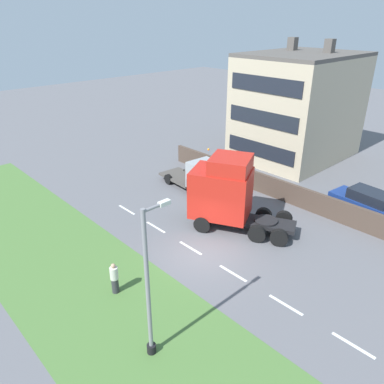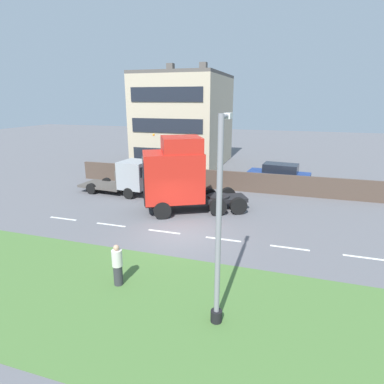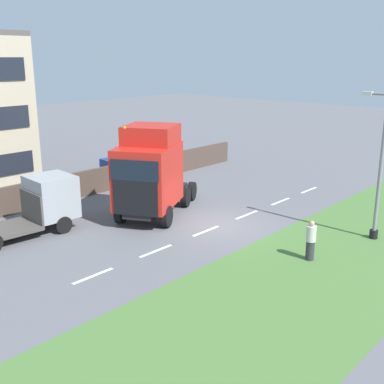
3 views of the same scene
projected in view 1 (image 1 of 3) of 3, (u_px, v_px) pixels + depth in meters
name	position (u px, v px, depth m)	size (l,w,h in m)	color
ground_plane	(202.00, 255.00, 20.80)	(120.00, 120.00, 0.00)	slate
grass_verge	(108.00, 307.00, 17.08)	(7.00, 44.00, 0.01)	#4C7538
lane_markings	(211.00, 260.00, 20.34)	(0.16, 17.80, 0.00)	white
boundary_wall	(293.00, 195.00, 26.07)	(0.25, 24.00, 1.48)	#4C3D33
building_block	(298.00, 107.00, 33.64)	(10.61, 7.94, 10.32)	#C1B293
lorry_cab	(225.00, 193.00, 22.71)	(5.11, 6.61, 4.76)	black
flatbed_truck	(200.00, 176.00, 27.60)	(2.42, 5.55, 2.52)	#999EA3
parked_car	(367.00, 205.00, 24.20)	(2.35, 4.85, 1.94)	navy
lamp_post	(150.00, 294.00, 13.58)	(1.30, 0.36, 6.41)	black
pedestrian	(115.00, 279.00, 17.65)	(0.39, 0.39, 1.64)	#333338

